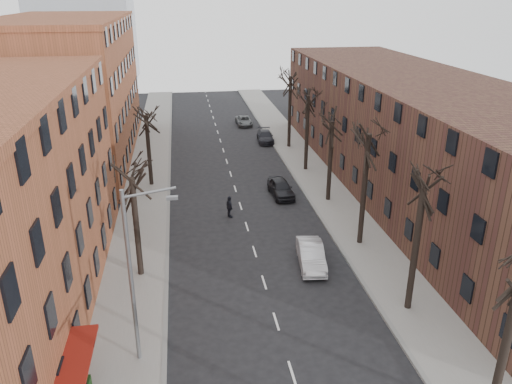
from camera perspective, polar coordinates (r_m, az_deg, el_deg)
name	(u,v)px	position (r m, az deg, el deg)	size (l,w,h in m)	color
sidewalk_left	(148,181)	(48.37, -12.26, 1.22)	(4.00, 90.00, 0.15)	gray
sidewalk_right	(312,173)	(49.84, 6.40, 2.22)	(4.00, 90.00, 0.15)	gray
building_left_far	(68,93)	(56.31, -20.67, 10.57)	(12.00, 28.00, 14.00)	brown
building_right	(416,135)	(46.69, 17.83, 6.27)	(12.00, 50.00, 10.00)	#4C3023
tree_right_b	(407,309)	(30.40, 16.89, -12.69)	(5.20, 5.20, 10.80)	black
tree_right_c	(359,244)	(36.66, 11.73, -5.81)	(5.20, 5.20, 11.60)	black
tree_right_d	(328,201)	(43.50, 8.21, -0.99)	(5.20, 5.20, 10.00)	black
tree_right_e	(305,170)	(50.67, 5.67, 2.50)	(5.20, 5.20, 10.80)	black
tree_right_f	(289,147)	(58.07, 3.76, 5.11)	(5.20, 5.20, 11.60)	black
tree_left_a	(141,275)	(33.02, -12.97, -9.26)	(5.20, 5.20, 9.50)	black
tree_left_b	(152,185)	(47.43, -11.83, 0.74)	(5.20, 5.20, 9.50)	black
streetlight	(134,271)	(23.57, -13.76, -8.77)	(2.45, 0.22, 9.03)	slate
silver_sedan	(311,255)	(33.13, 6.32, -7.19)	(1.56, 4.48, 1.48)	silver
parked_car_near	(281,188)	(43.90, 2.85, 0.48)	(1.75, 4.35, 1.48)	black
parked_car_mid	(265,137)	(60.00, 1.07, 6.36)	(1.82, 4.47, 1.30)	black
parked_car_far	(244,121)	(67.81, -1.39, 8.14)	(1.94, 4.22, 1.17)	#53565A
pedestrian_crossing	(229,207)	(39.64, -3.05, -1.71)	(1.06, 0.44, 1.81)	black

